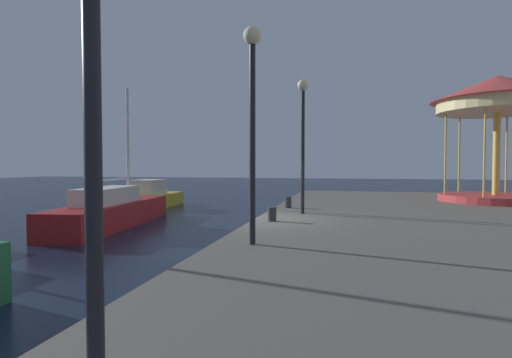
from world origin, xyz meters
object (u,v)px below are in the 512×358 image
object	(u,v)px
carousel	(497,107)
lamp_post_far_end	(303,122)
bollard_center	(272,214)
motorboat_yellow	(151,197)
sailboat_red	(112,211)
lamp_post_mid_promenade	(252,96)
bollard_south	(288,202)

from	to	relation	value
carousel	lamp_post_far_end	size ratio (longest dim) A/B	1.25
carousel	bollard_center	xyz separation A→B (m)	(-8.30, -7.93, -3.85)
motorboat_yellow	sailboat_red	distance (m)	6.95
lamp_post_mid_promenade	carousel	bearing A→B (deg)	54.13
lamp_post_far_end	bollard_center	bearing A→B (deg)	-108.96
sailboat_red	lamp_post_mid_promenade	world-z (taller)	sailboat_red
sailboat_red	motorboat_yellow	bearing A→B (deg)	105.83
lamp_post_mid_promenade	bollard_center	xyz separation A→B (m)	(-0.21, 3.25, -2.72)
lamp_post_mid_promenade	lamp_post_far_end	xyz separation A→B (m)	(0.44, 5.13, 0.03)
motorboat_yellow	bollard_center	world-z (taller)	motorboat_yellow
sailboat_red	lamp_post_far_end	size ratio (longest dim) A/B	1.76
motorboat_yellow	bollard_center	xyz separation A→B (m)	(8.69, -9.37, 0.42)
motorboat_yellow	bollard_center	size ratio (longest dim) A/B	11.15
carousel	bollard_center	size ratio (longest dim) A/B	13.49
sailboat_red	carousel	world-z (taller)	carousel
bollard_center	bollard_south	bearing A→B (deg)	90.92
lamp_post_far_end	bollard_center	size ratio (longest dim) A/B	10.77
motorboat_yellow	lamp_post_far_end	size ratio (longest dim) A/B	1.03
motorboat_yellow	carousel	xyz separation A→B (m)	(16.99, -1.43, 4.27)
lamp_post_far_end	motorboat_yellow	bearing A→B (deg)	141.29
bollard_center	sailboat_red	bearing A→B (deg)	158.50
carousel	lamp_post_far_end	world-z (taller)	carousel
sailboat_red	bollard_center	xyz separation A→B (m)	(6.79, -2.68, 0.39)
sailboat_red	bollard_south	world-z (taller)	sailboat_red
carousel	bollard_south	bearing A→B (deg)	-152.13
motorboat_yellow	bollard_south	size ratio (longest dim) A/B	11.15
lamp_post_mid_promenade	bollard_south	xyz separation A→B (m)	(-0.27, 6.77, -2.72)
lamp_post_mid_promenade	motorboat_yellow	bearing A→B (deg)	125.20
lamp_post_mid_promenade	lamp_post_far_end	distance (m)	5.15
carousel	lamp_post_mid_promenade	world-z (taller)	carousel
bollard_south	carousel	bearing A→B (deg)	27.87
lamp_post_far_end	sailboat_red	bearing A→B (deg)	173.93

